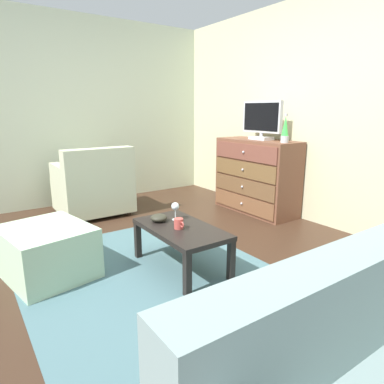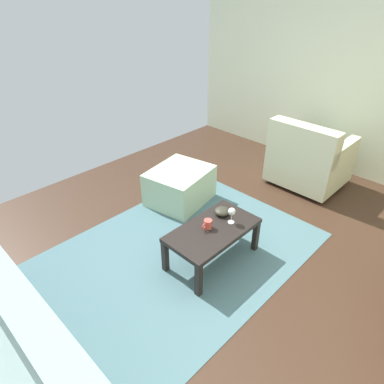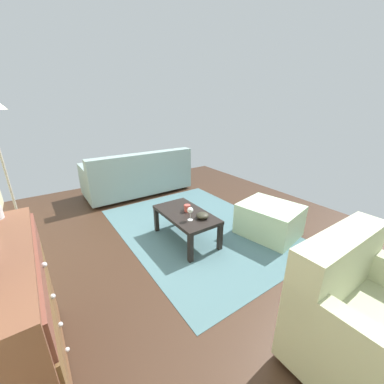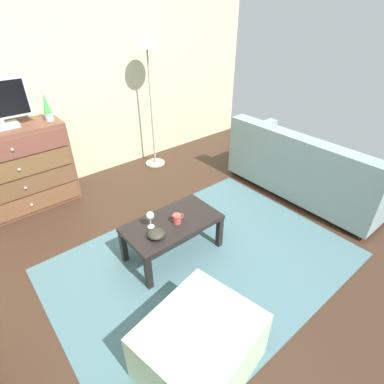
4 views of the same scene
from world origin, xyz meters
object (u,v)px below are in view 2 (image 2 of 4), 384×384
mug (208,224)px  bowl_decorative (222,211)px  ottoman (180,186)px  wine_glass (232,212)px  armchair (308,159)px  coffee_table (213,233)px

mug → bowl_decorative: bearing=-170.1°
mug → bowl_decorative: 0.26m
bowl_decorative → ottoman: bowl_decorative is taller
wine_glass → bowl_decorative: bearing=-105.9°
bowl_decorative → armchair: (-1.69, -0.00, -0.04)m
wine_glass → bowl_decorative: size_ratio=1.08×
wine_glass → mug: bearing=-24.9°
coffee_table → bowl_decorative: size_ratio=5.91×
coffee_table → ottoman: 1.08m
coffee_table → armchair: bearing=-177.5°
bowl_decorative → armchair: 1.69m
coffee_table → armchair: size_ratio=0.99×
wine_glass → mug: 0.25m
mug → armchair: (-1.95, -0.04, -0.05)m
mug → ottoman: 1.08m
coffee_table → armchair: armchair is taller
ottoman → wine_glass: bearing=72.8°
coffee_table → ottoman: (-0.50, -0.96, -0.11)m
armchair → bowl_decorative: bearing=0.0°
wine_glass → armchair: size_ratio=0.18×
wine_glass → ottoman: wine_glass is taller
wine_glass → armchair: (-1.74, -0.14, -0.12)m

